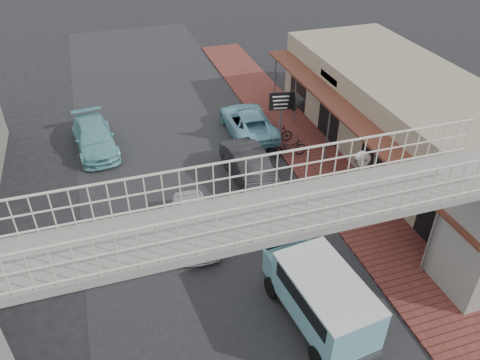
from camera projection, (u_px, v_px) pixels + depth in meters
ground at (220, 258)px, 17.94m from camera, size 120.00×120.00×0.00m
road_strip at (220, 257)px, 17.93m from camera, size 10.00×60.00×0.01m
sidewalk at (336, 183)px, 21.88m from camera, size 3.00×40.00×0.10m
shophouse_row at (414, 123)px, 22.65m from camera, size 7.20×18.00×4.00m
footbridge at (256, 272)px, 12.99m from camera, size 16.40×2.40×6.34m
white_hatchback at (195, 224)px, 18.57m from camera, size 1.83×3.96×1.32m
dark_sedan at (250, 167)px, 21.74m from camera, size 1.78×4.57×1.48m
angkot_curb at (248, 122)px, 25.53m from camera, size 2.42×5.04×1.38m
angkot_far at (94, 138)px, 24.13m from camera, size 2.38×4.89×1.37m
angkot_van at (321, 293)px, 14.73m from camera, size 2.41×4.53×2.13m
motorcycle_near at (289, 147)px, 23.54m from camera, size 1.88×0.82×0.96m
motorcycle_far at (278, 133)px, 24.73m from camera, size 1.66×0.82×0.96m
street_clock at (362, 162)px, 19.10m from camera, size 0.69×0.56×2.76m
arrow_sign at (297, 101)px, 23.15m from camera, size 1.90×1.24×3.17m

